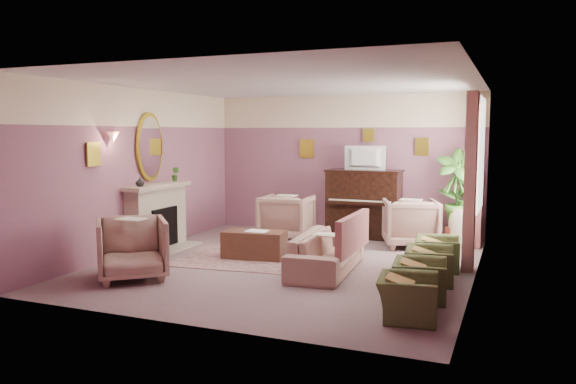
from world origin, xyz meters
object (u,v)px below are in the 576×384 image
at_px(piano, 364,204).
at_px(olive_chair_d, 437,248).
at_px(side_table, 463,227).
at_px(television, 364,156).
at_px(coffee_table, 254,245).
at_px(floral_armchair_front, 132,245).
at_px(sofa, 327,245).
at_px(olive_chair_a, 408,290).
at_px(olive_chair_b, 420,273).
at_px(floral_armchair_left, 287,215).
at_px(floral_armchair_right, 410,220).
at_px(olive_chair_c, 429,259).

distance_m(piano, olive_chair_d, 2.72).
bearing_deg(side_table, olive_chair_d, -96.11).
bearing_deg(television, coffee_table, -115.73).
xyz_separation_m(coffee_table, floral_armchair_front, (-1.01, -1.84, 0.25)).
xyz_separation_m(sofa, olive_chair_a, (1.50, -1.69, -0.07)).
height_order(piano, floral_armchair_front, piano).
height_order(coffee_table, sofa, sofa).
bearing_deg(coffee_table, olive_chair_b, -23.64).
relative_size(sofa, olive_chair_a, 2.63).
distance_m(floral_armchair_left, side_table, 3.27).
bearing_deg(floral_armchair_right, coffee_table, -139.06).
relative_size(floral_armchair_left, floral_armchair_right, 1.00).
xyz_separation_m(olive_chair_b, side_table, (0.21, 3.58, 0.03)).
bearing_deg(olive_chair_c, side_table, 85.70).
height_order(floral_armchair_right, olive_chair_a, floral_armchair_right).
xyz_separation_m(television, olive_chair_c, (1.68, -2.88, -1.28)).
relative_size(olive_chair_c, side_table, 1.05).
distance_m(coffee_table, olive_chair_a, 3.54).
bearing_deg(side_table, olive_chair_b, -93.32).
xyz_separation_m(olive_chair_d, side_table, (0.21, 1.94, 0.03)).
relative_size(coffee_table, olive_chair_a, 1.36).
relative_size(coffee_table, olive_chair_d, 1.36).
bearing_deg(coffee_table, side_table, 37.14).
xyz_separation_m(piano, floral_armchair_left, (-1.32, -0.78, -0.17)).
height_order(television, coffee_table, television).
height_order(piano, olive_chair_b, piano).
distance_m(coffee_table, olive_chair_d, 2.89).
distance_m(piano, floral_armchair_left, 1.54).
bearing_deg(sofa, television, 93.76).
height_order(coffee_table, side_table, side_table).
xyz_separation_m(olive_chair_c, olive_chair_d, (0.00, 0.82, 0.00)).
height_order(piano, olive_chair_c, piano).
bearing_deg(olive_chair_b, coffee_table, 156.36).
xyz_separation_m(floral_armchair_left, olive_chair_d, (3.00, -1.33, -0.16)).
bearing_deg(olive_chair_b, olive_chair_d, 90.00).
bearing_deg(floral_armchair_right, olive_chair_d, -66.18).
distance_m(television, coffee_table, 3.05).
bearing_deg(coffee_table, piano, 64.72).
bearing_deg(floral_armchair_left, coffee_table, -85.48).
xyz_separation_m(floral_armchair_left, olive_chair_c, (3.00, -2.15, -0.16)).
xyz_separation_m(sofa, floral_armchair_right, (0.83, 2.29, 0.09)).
bearing_deg(television, piano, 90.00).
xyz_separation_m(coffee_table, side_table, (3.07, 2.33, 0.12)).
bearing_deg(television, floral_armchair_right, -28.32).
height_order(piano, floral_armchair_left, piano).
relative_size(coffee_table, olive_chair_c, 1.36).
xyz_separation_m(olive_chair_c, side_table, (0.21, 2.76, 0.03)).
relative_size(television, floral_armchair_right, 0.83).
distance_m(olive_chair_a, olive_chair_c, 1.64).
bearing_deg(floral_armchair_front, television, 62.91).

